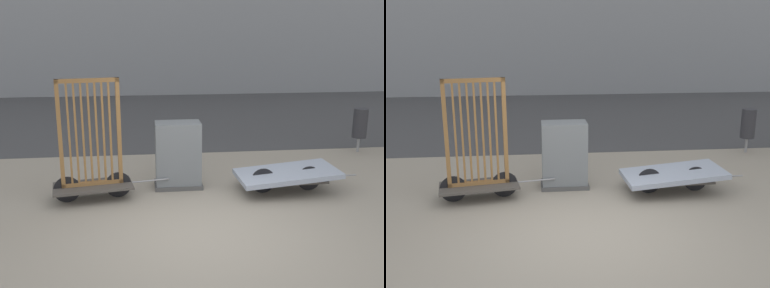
# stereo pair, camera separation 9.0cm
# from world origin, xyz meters

# --- Properties ---
(ground_plane) EXTENTS (60.00, 60.00, 0.00)m
(ground_plane) POSITION_xyz_m (0.00, 0.00, 0.00)
(ground_plane) COLOR gray
(road_strip) EXTENTS (56.00, 9.79, 0.01)m
(road_strip) POSITION_xyz_m (0.00, 9.32, 0.00)
(road_strip) COLOR #424244
(road_strip) RESTS_ON ground_plane
(bike_cart_with_bedframe) EXTENTS (2.12, 0.93, 2.18)m
(bike_cart_with_bedframe) POSITION_xyz_m (-1.79, 1.57, 0.72)
(bike_cart_with_bedframe) COLOR #4C4742
(bike_cart_with_bedframe) RESTS_ON ground_plane
(bike_cart_with_mattress) EXTENTS (2.34, 1.09, 0.47)m
(bike_cart_with_mattress) POSITION_xyz_m (1.80, 1.57, 0.33)
(bike_cart_with_mattress) COLOR #4C4742
(bike_cart_with_mattress) RESTS_ON ground_plane
(utility_cabinet) EXTENTS (0.92, 0.57, 1.28)m
(utility_cabinet) POSITION_xyz_m (-0.21, 2.08, 0.60)
(utility_cabinet) COLOR #4C4C4C
(utility_cabinet) RESTS_ON ground_plane
(trash_bin) EXTENTS (0.35, 0.35, 1.09)m
(trash_bin) POSITION_xyz_m (4.46, 4.07, 0.72)
(trash_bin) COLOR gray
(trash_bin) RESTS_ON ground_plane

